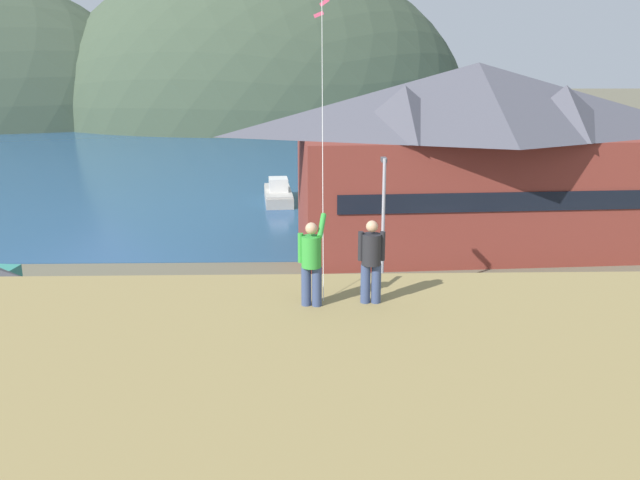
{
  "coord_description": "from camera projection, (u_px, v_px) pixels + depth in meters",
  "views": [
    {
      "loc": [
        -0.13,
        -20.69,
        11.6
      ],
      "look_at": [
        0.64,
        9.0,
        3.74
      ],
      "focal_mm": 37.61,
      "sensor_mm": 36.0,
      "label": 1
    }
  ],
  "objects": [
    {
      "name": "moored_boat_wharfside",
      "position": [
        278.0,
        194.0,
        57.62
      ],
      "size": [
        2.8,
        7.17,
        2.16
      ],
      "color": "#A8A399",
      "rests_on": "ground"
    },
    {
      "name": "ground_plane",
      "position": [
        308.0,
        412.0,
        22.96
      ],
      "size": [
        600.0,
        600.0,
        0.0
      ],
      "primitive_type": "plane",
      "color": "#66604C"
    },
    {
      "name": "parked_car_mid_row_center",
      "position": [
        484.0,
        368.0,
        23.91
      ],
      "size": [
        4.3,
        2.26,
        1.82
      ],
      "color": "red",
      "rests_on": "parking_lot_pad"
    },
    {
      "name": "parked_car_back_row_right",
      "position": [
        602.0,
        311.0,
        29.38
      ],
      "size": [
        4.33,
        2.32,
        1.82
      ],
      "color": "silver",
      "rests_on": "parking_lot_pad"
    },
    {
      "name": "person_kite_flyer",
      "position": [
        311.0,
        261.0,
        13.46
      ],
      "size": [
        0.59,
        0.63,
        1.86
      ],
      "color": "#384770",
      "rests_on": "grassy_hill_foreground"
    },
    {
      "name": "parking_light_pole",
      "position": [
        383.0,
        222.0,
        32.18
      ],
      "size": [
        0.24,
        0.78,
        7.17
      ],
      "color": "#ADADB2",
      "rests_on": "parking_lot_pad"
    },
    {
      "name": "person_companion",
      "position": [
        371.0,
        259.0,
        13.62
      ],
      "size": [
        0.55,
        0.4,
        1.74
      ],
      "color": "#384770",
      "rests_on": "grassy_hill_foreground"
    },
    {
      "name": "parked_car_back_row_left",
      "position": [
        90.0,
        319.0,
        28.51
      ],
      "size": [
        4.21,
        2.08,
        1.82
      ],
      "color": "#9EA3A8",
      "rests_on": "parking_lot_pad"
    },
    {
      "name": "bay_water",
      "position": [
        304.0,
        162.0,
        80.95
      ],
      "size": [
        360.0,
        84.0,
        0.03
      ],
      "primitive_type": "cube",
      "color": "navy",
      "rests_on": "ground"
    },
    {
      "name": "far_hill_center_saddle",
      "position": [
        261.0,
        121.0,
        138.41
      ],
      "size": [
        84.62,
        65.64,
        65.17
      ],
      "primitive_type": "ellipsoid",
      "color": "#3D4C38",
      "rests_on": "ground"
    },
    {
      "name": "wharf_dock",
      "position": [
        319.0,
        203.0,
        55.45
      ],
      "size": [
        3.2,
        13.5,
        0.7
      ],
      "color": "#70604C",
      "rests_on": "ground"
    },
    {
      "name": "parked_car_front_row_end",
      "position": [
        220.0,
        380.0,
        22.96
      ],
      "size": [
        4.36,
        2.38,
        1.82
      ],
      "color": "red",
      "rests_on": "parking_lot_pad"
    },
    {
      "name": "parked_car_front_row_silver",
      "position": [
        294.0,
        312.0,
        29.24
      ],
      "size": [
        4.22,
        2.08,
        1.82
      ],
      "color": "red",
      "rests_on": "parking_lot_pad"
    },
    {
      "name": "parking_lot_pad",
      "position": [
        307.0,
        351.0,
        27.78
      ],
      "size": [
        40.0,
        20.0,
        0.1
      ],
      "primitive_type": "cube",
      "color": "gray",
      "rests_on": "ground"
    },
    {
      "name": "parked_car_corner_spot",
      "position": [
        422.0,
        314.0,
        29.01
      ],
      "size": [
        4.3,
        2.25,
        1.82
      ],
      "color": "slate",
      "rests_on": "parking_lot_pad"
    },
    {
      "name": "harbor_lodge",
      "position": [
        474.0,
        152.0,
        41.9
      ],
      "size": [
        23.53,
        12.09,
        11.64
      ],
      "color": "brown",
      "rests_on": "ground"
    }
  ]
}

